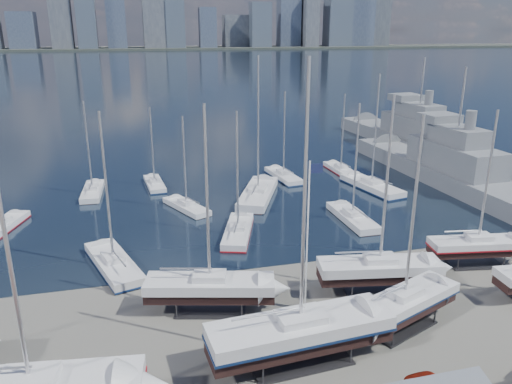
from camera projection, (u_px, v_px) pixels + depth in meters
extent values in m
plane|color=#605E59|center=(292.00, 327.00, 37.03)|extent=(1400.00, 1400.00, 0.00)
cube|color=#19253A|center=(141.00, 64.00, 322.53)|extent=(1400.00, 600.00, 0.40)
cube|color=#2D332D|center=(132.00, 49.00, 561.55)|extent=(1400.00, 80.00, 2.20)
cube|color=#475166|center=(23.00, 30.00, 527.74)|extent=(26.03, 30.49, 37.14)
cube|color=#595E66|center=(59.00, 5.00, 518.78)|extent=(21.60, 16.58, 87.63)
cube|color=#3D4756|center=(86.00, 15.00, 529.26)|extent=(19.42, 28.42, 67.60)
cube|color=#475166|center=(116.00, 22.00, 541.53)|extent=(20.24, 23.80, 54.09)
cube|color=#595E66|center=(154.00, 22.00, 548.23)|extent=(24.62, 19.72, 54.00)
cube|color=#3D4756|center=(175.00, 21.00, 551.49)|extent=(20.75, 17.93, 55.97)
cube|color=#475166|center=(208.00, 28.00, 560.60)|extent=(18.36, 16.25, 43.03)
cube|color=#595E66|center=(235.00, 31.00, 587.74)|extent=(28.49, 22.03, 35.69)
cube|color=#3D4756|center=(260.00, 25.00, 575.34)|extent=(23.34, 17.87, 49.11)
cube|color=#475166|center=(289.00, 13.00, 594.19)|extent=(25.35, 19.79, 75.95)
cube|color=#595E66|center=(309.00, 21.00, 596.58)|extent=(17.00, 27.45, 57.67)
cube|color=#3D4756|center=(339.00, 0.00, 597.85)|extent=(29.28, 24.05, 106.04)
cube|color=#475166|center=(359.00, 15.00, 619.06)|extent=(30.82, 28.37, 74.41)
cube|color=#595E66|center=(380.00, 13.00, 627.37)|extent=(21.74, 17.03, 77.48)
cube|color=silver|center=(29.00, 377.00, 26.64)|extent=(3.21, 2.37, 0.50)
cylinder|color=#B2B2B7|center=(7.00, 244.00, 24.24)|extent=(0.22, 0.22, 16.03)
cube|color=#2D2D33|center=(211.00, 310.00, 39.16)|extent=(5.93, 3.80, 0.16)
cube|color=black|center=(210.00, 293.00, 38.69)|extent=(10.23, 4.80, 0.80)
cube|color=silver|center=(210.00, 284.00, 38.45)|extent=(10.33, 5.20, 0.80)
cube|color=silver|center=(210.00, 276.00, 38.25)|extent=(2.83, 2.24, 0.50)
cylinder|color=#B2B2B7|center=(207.00, 196.00, 36.25)|extent=(0.22, 0.22, 13.44)
cube|color=#2D2D33|center=(299.00, 360.00, 33.20)|extent=(6.94, 3.58, 0.16)
cube|color=black|center=(300.00, 339.00, 32.71)|extent=(12.42, 3.82, 0.98)
cube|color=silver|center=(300.00, 327.00, 32.40)|extent=(12.46, 4.33, 0.98)
cube|color=#0E2046|center=(300.00, 333.00, 32.54)|extent=(12.59, 4.37, 0.20)
cube|color=silver|center=(301.00, 317.00, 32.17)|extent=(3.20, 2.28, 0.50)
cylinder|color=#B2B2B7|center=(305.00, 199.00, 29.70)|extent=(0.22, 0.22, 16.53)
cube|color=#2D2D33|center=(378.00, 291.00, 42.07)|extent=(5.93, 3.48, 0.16)
cube|color=black|center=(379.00, 274.00, 41.59)|extent=(10.39, 4.14, 0.81)
cube|color=silver|center=(380.00, 266.00, 41.34)|extent=(10.46, 4.55, 0.81)
cube|color=silver|center=(380.00, 258.00, 41.14)|extent=(2.79, 2.12, 0.50)
cylinder|color=#B2B2B7|center=(387.00, 182.00, 39.11)|extent=(0.22, 0.22, 13.66)
cube|color=#2D2D33|center=(402.00, 327.00, 36.91)|extent=(5.87, 4.27, 0.16)
cube|color=black|center=(403.00, 309.00, 36.44)|extent=(9.86, 5.78, 0.78)
cube|color=silver|center=(404.00, 300.00, 36.20)|extent=(10.02, 6.16, 0.78)
cube|color=#0E2046|center=(404.00, 304.00, 36.31)|extent=(10.12, 6.22, 0.16)
cube|color=silver|center=(405.00, 292.00, 36.00)|extent=(2.86, 2.42, 0.50)
cylinder|color=#B2B2B7|center=(414.00, 210.00, 34.05)|extent=(0.22, 0.22, 13.10)
cube|color=#2D2D33|center=(475.00, 264.00, 46.81)|extent=(5.17, 2.98, 0.16)
cube|color=black|center=(477.00, 250.00, 46.36)|extent=(9.09, 3.49, 0.71)
cube|color=silver|center=(478.00, 243.00, 46.14)|extent=(9.15, 3.85, 0.71)
cube|color=maroon|center=(478.00, 246.00, 46.24)|extent=(9.24, 3.89, 0.14)
cube|color=silver|center=(479.00, 237.00, 45.95)|extent=(2.42, 1.82, 0.50)
cylinder|color=#B2B2B7|center=(488.00, 177.00, 44.18)|extent=(0.22, 0.22, 11.97)
cube|color=black|center=(3.00, 232.00, 55.17)|extent=(4.30, 8.59, 0.67)
cube|color=silver|center=(2.00, 226.00, 54.96)|extent=(4.64, 8.69, 0.67)
cube|color=maroon|center=(3.00, 229.00, 55.05)|extent=(4.68, 8.78, 0.13)
cube|color=silver|center=(2.00, 221.00, 54.78)|extent=(1.95, 2.41, 0.50)
cube|color=black|center=(93.00, 196.00, 67.01)|extent=(2.50, 8.75, 0.69)
cube|color=silver|center=(93.00, 191.00, 66.80)|extent=(2.87, 8.77, 0.69)
cube|color=silver|center=(92.00, 187.00, 66.61)|extent=(1.56, 2.24, 0.50)
cylinder|color=#B2B2B7|center=(88.00, 146.00, 64.88)|extent=(0.22, 0.22, 11.69)
cube|color=black|center=(114.00, 271.00, 46.27)|extent=(5.30, 10.37, 0.81)
cube|color=silver|center=(114.00, 263.00, 46.02)|extent=(5.71, 10.49, 0.81)
cube|color=#0E2046|center=(114.00, 267.00, 46.14)|extent=(5.76, 10.60, 0.16)
cube|color=silver|center=(113.00, 257.00, 45.82)|extent=(2.37, 2.92, 0.50)
cylinder|color=#B2B2B7|center=(106.00, 189.00, 43.79)|extent=(0.22, 0.22, 13.65)
cube|color=black|center=(187.00, 211.00, 61.35)|extent=(4.97, 8.07, 0.64)
cube|color=silver|center=(186.00, 206.00, 61.15)|extent=(5.28, 8.21, 0.64)
cube|color=silver|center=(186.00, 202.00, 60.98)|extent=(2.04, 2.37, 0.50)
cylinder|color=#B2B2B7|center=(184.00, 161.00, 59.39)|extent=(0.22, 0.22, 10.78)
cube|color=black|center=(155.00, 188.00, 70.38)|extent=(2.46, 7.89, 0.62)
cube|color=silver|center=(155.00, 184.00, 70.19)|extent=(2.79, 7.92, 0.62)
cube|color=#0E2046|center=(155.00, 186.00, 70.28)|extent=(2.82, 8.00, 0.12)
cube|color=silver|center=(154.00, 180.00, 70.02)|extent=(1.46, 2.04, 0.50)
cylinder|color=#B2B2B7|center=(152.00, 145.00, 68.47)|extent=(0.22, 0.22, 10.49)
cube|color=black|center=(238.00, 237.00, 53.70)|extent=(5.05, 9.49, 0.74)
cube|color=silver|center=(238.00, 231.00, 53.47)|extent=(5.42, 9.61, 0.74)
cube|color=maroon|center=(238.00, 234.00, 53.57)|extent=(5.47, 9.71, 0.15)
cube|color=silver|center=(238.00, 226.00, 53.27)|extent=(2.22, 2.69, 0.50)
cylinder|color=#B2B2B7|center=(237.00, 172.00, 51.42)|extent=(0.22, 0.22, 12.51)
cube|color=black|center=(258.00, 201.00, 65.64)|extent=(7.91, 12.72, 1.01)
cube|color=silver|center=(258.00, 193.00, 65.33)|extent=(8.39, 12.94, 1.01)
cube|color=silver|center=(258.00, 188.00, 65.10)|extent=(3.22, 3.74, 0.50)
cylinder|color=#B2B2B7|center=(258.00, 125.00, 62.54)|extent=(0.22, 0.22, 17.01)
cube|color=black|center=(283.00, 180.00, 74.16)|extent=(3.19, 9.07, 0.71)
cube|color=silver|center=(283.00, 176.00, 73.94)|extent=(3.56, 9.12, 0.71)
cube|color=#0E2046|center=(283.00, 178.00, 74.04)|extent=(3.60, 9.21, 0.14)
cube|color=silver|center=(284.00, 172.00, 73.75)|extent=(1.75, 2.39, 0.50)
cylinder|color=#B2B2B7|center=(284.00, 133.00, 71.97)|extent=(0.22, 0.22, 11.99)
cube|color=black|center=(352.00, 223.00, 57.69)|extent=(2.30, 9.42, 0.75)
cube|color=silver|center=(352.00, 217.00, 57.46)|extent=(2.70, 9.42, 0.75)
cube|color=silver|center=(353.00, 212.00, 57.26)|extent=(1.60, 2.36, 0.50)
cylinder|color=#B2B2B7|center=(356.00, 160.00, 55.38)|extent=(0.22, 0.22, 12.70)
cube|color=black|center=(371.00, 191.00, 69.20)|extent=(4.65, 11.15, 0.87)
cube|color=silver|center=(372.00, 185.00, 68.94)|extent=(5.10, 11.24, 0.87)
cube|color=#0E2046|center=(371.00, 188.00, 69.06)|extent=(5.15, 11.35, 0.17)
cube|color=silver|center=(372.00, 181.00, 68.72)|extent=(2.32, 3.02, 0.50)
cylinder|color=#B2B2B7|center=(376.00, 130.00, 66.54)|extent=(0.22, 0.22, 14.65)
cube|color=black|center=(341.00, 174.00, 77.39)|extent=(2.22, 8.42, 0.67)
cube|color=silver|center=(341.00, 170.00, 77.19)|extent=(2.58, 8.43, 0.67)
cube|color=maroon|center=(341.00, 172.00, 77.28)|extent=(2.60, 8.52, 0.13)
cube|color=silver|center=(341.00, 166.00, 77.00)|extent=(1.46, 2.13, 0.50)
cylinder|color=#B2B2B7|center=(343.00, 131.00, 75.33)|extent=(0.22, 0.22, 11.30)
cube|color=slate|center=(452.00, 182.00, 71.04)|extent=(8.42, 43.80, 3.92)
cube|color=slate|center=(455.00, 156.00, 69.87)|extent=(6.09, 15.44, 3.60)
cube|color=slate|center=(458.00, 135.00, 68.95)|extent=(4.47, 8.85, 2.40)
cube|color=slate|center=(440.00, 118.00, 72.40)|extent=(5.03, 4.52, 1.20)
cylinder|color=#B2B2B7|center=(462.00, 97.00, 67.34)|extent=(0.30, 0.30, 8.00)
cube|color=slate|center=(416.00, 147.00, 92.15)|extent=(10.23, 45.73, 4.08)
cube|color=slate|center=(418.00, 126.00, 90.96)|extent=(6.84, 16.22, 3.60)
cube|color=slate|center=(420.00, 110.00, 90.03)|extent=(4.94, 9.34, 2.40)
cube|color=slate|center=(406.00, 97.00, 93.60)|extent=(5.37, 4.86, 1.20)
cylinder|color=#B2B2B7|center=(423.00, 81.00, 88.43)|extent=(0.30, 0.30, 8.00)
cylinder|color=white|center=(307.00, 238.00, 37.60)|extent=(0.12, 0.12, 12.11)
cube|color=#131A3D|center=(316.00, 168.00, 36.03)|extent=(1.01, 0.05, 0.71)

